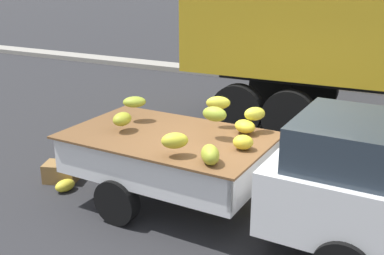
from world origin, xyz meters
name	(u,v)px	position (x,y,z in m)	size (l,w,h in m)	color
ground	(242,216)	(0.00, 0.00, 0.00)	(220.00, 220.00, 0.00)	#28282B
curb_strip	(349,85)	(0.00, 8.47, 0.08)	(80.00, 0.80, 0.16)	gray
pickup_truck	(308,177)	(0.92, -0.21, 0.88)	(5.08, 1.93, 1.70)	white
fallen_banana_bunch_near_tailgate	(65,185)	(-2.74, -0.53, 0.09)	(0.33, 0.22, 0.18)	yellow
produce_crate	(61,172)	(-3.05, -0.28, 0.16)	(0.52, 0.36, 0.31)	olive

